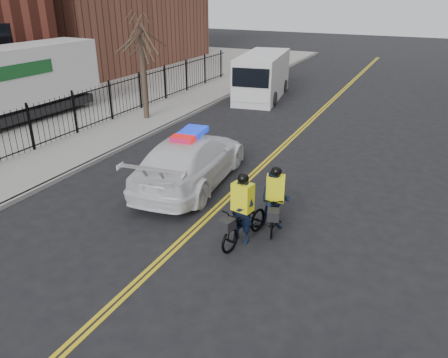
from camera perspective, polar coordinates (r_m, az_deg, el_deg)
The scene contains 11 objects.
ground at distance 11.43m, azimuth -7.45°, elevation -9.79°, with size 120.00×120.00×0.00m, color black.
center_line_left at distance 17.92m, azimuth 6.22°, elevation 3.14°, with size 0.10×60.00×0.01m, color gold.
center_line_right at distance 17.88m, azimuth 6.71°, elevation 3.05°, with size 0.10×60.00×0.01m, color gold.
sidewalk at distance 21.38m, azimuth -12.90°, elevation 6.29°, with size 3.00×60.00×0.15m, color #989590.
curb at distance 20.51m, azimuth -9.57°, elevation 5.82°, with size 0.20×60.00×0.15m, color #989590.
iron_fence at distance 22.08m, azimuth -16.23°, elevation 9.00°, with size 0.12×28.00×2.00m, color black, non-canonical shape.
street_tree at distance 22.27m, azimuth -10.69°, elevation 16.30°, with size 3.20×3.20×4.80m.
police_cruiser at distance 14.97m, azimuth -4.36°, elevation 2.51°, with size 3.06×6.17×1.88m.
cargo_van at distance 27.27m, azimuth 4.94°, elevation 13.13°, with size 3.21×6.53×2.62m.
cyclist_near at distance 11.57m, azimuth 2.37°, elevation -5.15°, with size 1.04×2.11×1.99m.
cyclist_far at distance 12.21m, azimuth 6.62°, elevation -3.36°, with size 1.04×1.94×1.89m.
Camera 1 is at (5.41, -7.87, 6.28)m, focal length 35.00 mm.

